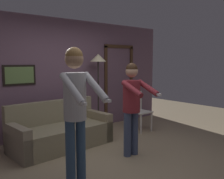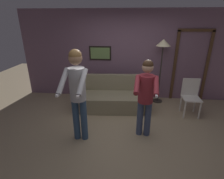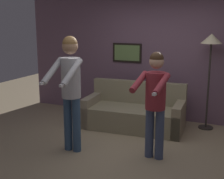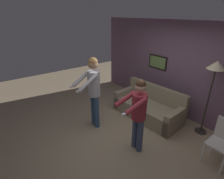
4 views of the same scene
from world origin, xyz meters
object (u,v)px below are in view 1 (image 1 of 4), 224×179
Objects in this scene: person_standing_left at (76,101)px; person_standing_right at (132,101)px; couch at (61,133)px; dining_chair_distant at (138,109)px; torchiere_lamp at (98,65)px.

person_standing_left is 1.32m from person_standing_right.
couch is 2.10× the size of dining_chair_distant.
couch is 1.57m from person_standing_right.
person_standing_right is 1.69m from dining_chair_distant.
couch is 1.20× the size of person_standing_right.
torchiere_lamp is 1.96× the size of dining_chair_distant.
person_standing_right is at bearing -139.40° from dining_chair_distant.
person_standing_right is at bearing -58.01° from couch.
torchiere_lamp reaches higher than person_standing_right.
couch is at bearing 176.17° from dining_chair_distant.
person_standing_left is at bearing -168.54° from person_standing_right.
couch is 1.07× the size of person_standing_left.
person_standing_right is (1.28, 0.26, -0.15)m from person_standing_left.
person_standing_left is at bearing -132.69° from torchiere_lamp.
torchiere_lamp is 1.41m from dining_chair_distant.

